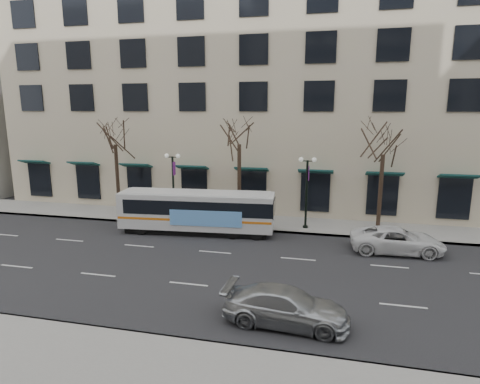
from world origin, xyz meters
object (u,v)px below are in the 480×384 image
(lamp_post_left, at_px, (173,184))
(silver_car, at_px, (286,306))
(tree_far_mid, at_px, (239,131))
(tree_far_right, at_px, (384,140))
(lamp_post_right, at_px, (307,189))
(city_bus, at_px, (198,211))
(tree_far_left, at_px, (115,132))
(white_pickup, at_px, (397,240))

(lamp_post_left, xyz_separation_m, silver_car, (10.11, -13.11, -2.21))
(tree_far_mid, xyz_separation_m, silver_car, (5.11, -13.71, -6.17))
(tree_far_right, distance_m, lamp_post_right, 6.11)
(lamp_post_right, height_order, city_bus, lamp_post_right)
(silver_car, bearing_deg, tree_far_right, -16.64)
(lamp_post_right, bearing_deg, tree_far_mid, 173.17)
(tree_far_right, distance_m, silver_car, 15.62)
(lamp_post_left, distance_m, lamp_post_right, 10.00)
(tree_far_left, distance_m, city_bus, 9.75)
(tree_far_left, distance_m, tree_far_mid, 10.00)
(lamp_post_left, bearing_deg, lamp_post_right, 0.00)
(tree_far_right, relative_size, lamp_post_left, 1.55)
(tree_far_right, bearing_deg, lamp_post_left, -177.71)
(tree_far_left, relative_size, lamp_post_left, 1.60)
(lamp_post_left, distance_m, silver_car, 16.70)
(tree_far_right, distance_m, white_pickup, 6.97)
(tree_far_mid, relative_size, lamp_post_right, 1.64)
(lamp_post_right, relative_size, silver_car, 1.02)
(tree_far_mid, xyz_separation_m, white_pickup, (10.69, -4.00, -6.15))
(white_pickup, bearing_deg, tree_far_left, 76.56)
(city_bus, bearing_deg, lamp_post_right, 13.43)
(lamp_post_left, relative_size, lamp_post_right, 1.00)
(lamp_post_right, bearing_deg, city_bus, -161.75)
(tree_far_right, distance_m, city_bus, 13.51)
(lamp_post_right, bearing_deg, tree_far_left, 177.71)
(tree_far_left, distance_m, silver_car, 21.26)
(tree_far_left, xyz_separation_m, tree_far_right, (20.00, 0.00, -0.28))
(city_bus, height_order, white_pickup, city_bus)
(lamp_post_left, distance_m, white_pickup, 16.20)
(lamp_post_left, bearing_deg, tree_far_mid, 6.85)
(tree_far_left, height_order, tree_far_right, tree_far_left)
(city_bus, height_order, silver_car, city_bus)
(tree_far_left, relative_size, tree_far_mid, 0.98)
(tree_far_left, bearing_deg, white_pickup, -10.94)
(lamp_post_left, xyz_separation_m, city_bus, (2.73, -2.40, -1.36))
(tree_far_left, xyz_separation_m, lamp_post_left, (5.01, -0.60, -3.75))
(city_bus, bearing_deg, white_pickup, -9.26)
(white_pickup, bearing_deg, lamp_post_left, 75.27)
(lamp_post_left, xyz_separation_m, lamp_post_right, (10.00, 0.00, 0.00))
(tree_far_right, relative_size, lamp_post_right, 1.55)
(tree_far_mid, distance_m, city_bus, 6.51)
(lamp_post_right, height_order, white_pickup, lamp_post_right)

